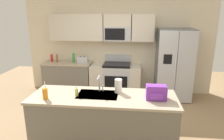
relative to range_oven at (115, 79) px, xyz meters
The scene contains 15 objects.
ground_plane 1.86m from the range_oven, 88.52° to the right, with size 9.00×9.00×0.00m, color #997A56.
kitchen_wall_unit 1.07m from the range_oven, 108.95° to the left, with size 5.20×0.43×2.60m.
back_counter 1.35m from the range_oven, behind, with size 1.33×0.63×0.90m.
range_oven is the anchor object (origin of this frame).
refrigerator 1.61m from the range_oven, ahead, with size 0.90×0.76×1.85m.
island_counter 2.27m from the range_oven, 89.99° to the right, with size 2.43×0.83×0.90m.
toaster 1.05m from the range_oven, behind, with size 0.28×0.16×0.18m.
pepper_mill 1.74m from the range_oven, behind, with size 0.05×0.05×0.22m, color brown.
bottle_red 1.90m from the range_oven, behind, with size 0.06×0.06×0.21m, color red.
bottle_green 1.31m from the range_oven, behind, with size 0.07×0.07×0.25m, color green.
sink_faucet 2.17m from the range_oven, 92.57° to the right, with size 0.09×0.21×0.28m.
drink_cup_orange 2.70m from the range_oven, 109.83° to the right, with size 0.08×0.08×0.30m.
soap_dispenser 2.41m from the range_oven, 100.70° to the right, with size 0.06×0.06×0.17m.
paper_towel_roll 2.18m from the range_oven, 83.50° to the right, with size 0.12×0.12×0.24m, color white.
backpack 2.52m from the range_oven, 69.50° to the right, with size 0.32×0.22×0.23m.
Camera 1 is at (0.44, -3.57, 2.23)m, focal length 32.75 mm.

